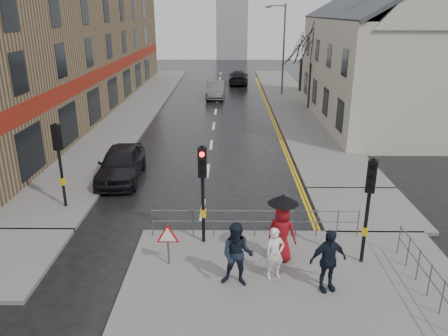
{
  "coord_description": "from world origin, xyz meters",
  "views": [
    {
      "loc": [
        1.03,
        -12.89,
        7.52
      ],
      "look_at": [
        0.86,
        2.72,
        1.88
      ],
      "focal_mm": 35.0,
      "sensor_mm": 36.0,
      "label": 1
    }
  ],
  "objects_px": {
    "pedestrian_d": "(328,260)",
    "pedestrian_with_umbrella": "(282,226)",
    "car_parked": "(121,163)",
    "pedestrian_a": "(275,254)",
    "pedestrian_b": "(237,255)",
    "car_mid": "(215,90)"
  },
  "relations": [
    {
      "from": "pedestrian_d",
      "to": "car_mid",
      "type": "height_order",
      "value": "pedestrian_d"
    },
    {
      "from": "pedestrian_d",
      "to": "car_parked",
      "type": "bearing_deg",
      "value": 116.39
    },
    {
      "from": "pedestrian_d",
      "to": "pedestrian_with_umbrella",
      "type": "bearing_deg",
      "value": 110.48
    },
    {
      "from": "pedestrian_b",
      "to": "car_parked",
      "type": "height_order",
      "value": "pedestrian_b"
    },
    {
      "from": "pedestrian_a",
      "to": "pedestrian_b",
      "type": "height_order",
      "value": "pedestrian_b"
    },
    {
      "from": "pedestrian_with_umbrella",
      "to": "pedestrian_d",
      "type": "bearing_deg",
      "value": -54.39
    },
    {
      "from": "pedestrian_with_umbrella",
      "to": "pedestrian_b",
      "type": "bearing_deg",
      "value": -136.41
    },
    {
      "from": "pedestrian_b",
      "to": "car_mid",
      "type": "distance_m",
      "value": 29.07
    },
    {
      "from": "pedestrian_a",
      "to": "pedestrian_d",
      "type": "xyz_separation_m",
      "value": [
        1.4,
        -0.56,
        0.13
      ]
    },
    {
      "from": "pedestrian_a",
      "to": "car_parked",
      "type": "distance_m",
      "value": 10.41
    },
    {
      "from": "pedestrian_d",
      "to": "car_parked",
      "type": "height_order",
      "value": "pedestrian_d"
    },
    {
      "from": "pedestrian_a",
      "to": "pedestrian_d",
      "type": "distance_m",
      "value": 1.51
    },
    {
      "from": "pedestrian_with_umbrella",
      "to": "car_mid",
      "type": "relative_size",
      "value": 0.49
    },
    {
      "from": "pedestrian_b",
      "to": "pedestrian_d",
      "type": "xyz_separation_m",
      "value": [
        2.49,
        -0.21,
        -0.03
      ]
    },
    {
      "from": "pedestrian_a",
      "to": "pedestrian_with_umbrella",
      "type": "distance_m",
      "value": 1.09
    },
    {
      "from": "pedestrian_a",
      "to": "pedestrian_with_umbrella",
      "type": "height_order",
      "value": "pedestrian_with_umbrella"
    },
    {
      "from": "pedestrian_b",
      "to": "car_mid",
      "type": "height_order",
      "value": "pedestrian_b"
    },
    {
      "from": "pedestrian_d",
      "to": "car_parked",
      "type": "relative_size",
      "value": 0.4
    },
    {
      "from": "pedestrian_b",
      "to": "pedestrian_d",
      "type": "relative_size",
      "value": 1.03
    },
    {
      "from": "pedestrian_with_umbrella",
      "to": "car_mid",
      "type": "xyz_separation_m",
      "value": [
        -2.86,
        27.71,
        -0.56
      ]
    },
    {
      "from": "pedestrian_d",
      "to": "car_mid",
      "type": "distance_m",
      "value": 29.51
    },
    {
      "from": "pedestrian_with_umbrella",
      "to": "car_parked",
      "type": "xyz_separation_m",
      "value": [
        -6.68,
        7.25,
        -0.52
      ]
    }
  ]
}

